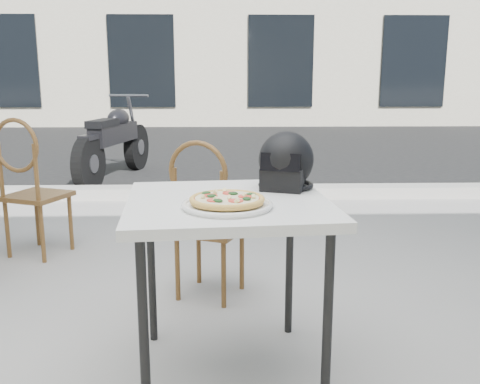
{
  "coord_description": "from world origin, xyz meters",
  "views": [
    {
      "loc": [
        0.31,
        -2.48,
        1.25
      ],
      "look_at": [
        0.37,
        -0.47,
        0.82
      ],
      "focal_mm": 40.0,
      "sensor_mm": 36.0,
      "label": 1
    }
  ],
  "objects_px": {
    "cafe_table_main": "(228,216)",
    "cafe_chair_main": "(205,212)",
    "cafe_chair_side": "(29,181)",
    "motorcycle": "(115,143)",
    "plate": "(227,205)",
    "pizza": "(227,199)",
    "helmet": "(286,163)"
  },
  "relations": [
    {
      "from": "cafe_table_main",
      "to": "cafe_chair_main",
      "type": "relative_size",
      "value": 0.95
    },
    {
      "from": "helmet",
      "to": "cafe_chair_main",
      "type": "height_order",
      "value": "helmet"
    },
    {
      "from": "cafe_table_main",
      "to": "cafe_chair_side",
      "type": "relative_size",
      "value": 0.89
    },
    {
      "from": "cafe_table_main",
      "to": "cafe_chair_side",
      "type": "height_order",
      "value": "cafe_chair_side"
    },
    {
      "from": "pizza",
      "to": "motorcycle",
      "type": "xyz_separation_m",
      "value": [
        -1.36,
        4.6,
        -0.35
      ]
    },
    {
      "from": "plate",
      "to": "pizza",
      "type": "distance_m",
      "value": 0.02
    },
    {
      "from": "pizza",
      "to": "cafe_chair_main",
      "type": "height_order",
      "value": "cafe_chair_main"
    },
    {
      "from": "pizza",
      "to": "cafe_chair_side",
      "type": "height_order",
      "value": "cafe_chair_side"
    },
    {
      "from": "cafe_chair_side",
      "to": "motorcycle",
      "type": "bearing_deg",
      "value": -68.09
    },
    {
      "from": "pizza",
      "to": "helmet",
      "type": "distance_m",
      "value": 0.45
    },
    {
      "from": "cafe_chair_main",
      "to": "motorcycle",
      "type": "xyz_separation_m",
      "value": [
        -1.24,
        3.68,
        -0.06
      ]
    },
    {
      "from": "pizza",
      "to": "cafe_chair_side",
      "type": "bearing_deg",
      "value": 128.8
    },
    {
      "from": "cafe_table_main",
      "to": "cafe_chair_main",
      "type": "bearing_deg",
      "value": 98.99
    },
    {
      "from": "cafe_chair_side",
      "to": "motorcycle",
      "type": "xyz_separation_m",
      "value": [
        0.0,
        2.91,
        -0.1
      ]
    },
    {
      "from": "plate",
      "to": "cafe_chair_side",
      "type": "relative_size",
      "value": 0.46
    },
    {
      "from": "plate",
      "to": "cafe_chair_main",
      "type": "bearing_deg",
      "value": 97.4
    },
    {
      "from": "plate",
      "to": "cafe_chair_side",
      "type": "distance_m",
      "value": 2.18
    },
    {
      "from": "cafe_chair_main",
      "to": "motorcycle",
      "type": "height_order",
      "value": "motorcycle"
    },
    {
      "from": "cafe_chair_main",
      "to": "cafe_table_main",
      "type": "bearing_deg",
      "value": 121.43
    },
    {
      "from": "cafe_chair_main",
      "to": "cafe_chair_side",
      "type": "distance_m",
      "value": 1.46
    },
    {
      "from": "cafe_table_main",
      "to": "plate",
      "type": "relative_size",
      "value": 1.94
    },
    {
      "from": "cafe_chair_main",
      "to": "motorcycle",
      "type": "relative_size",
      "value": 0.45
    },
    {
      "from": "pizza",
      "to": "helmet",
      "type": "relative_size",
      "value": 0.94
    },
    {
      "from": "helmet",
      "to": "cafe_chair_main",
      "type": "distance_m",
      "value": 0.77
    },
    {
      "from": "pizza",
      "to": "helmet",
      "type": "xyz_separation_m",
      "value": [
        0.26,
        0.36,
        0.08
      ]
    },
    {
      "from": "pizza",
      "to": "plate",
      "type": "bearing_deg",
      "value": -109.82
    },
    {
      "from": "cafe_chair_side",
      "to": "plate",
      "type": "bearing_deg",
      "value": 150.79
    },
    {
      "from": "plate",
      "to": "motorcycle",
      "type": "height_order",
      "value": "motorcycle"
    },
    {
      "from": "pizza",
      "to": "helmet",
      "type": "bearing_deg",
      "value": 53.94
    },
    {
      "from": "helmet",
      "to": "motorcycle",
      "type": "distance_m",
      "value": 4.56
    },
    {
      "from": "cafe_table_main",
      "to": "plate",
      "type": "bearing_deg",
      "value": -91.48
    },
    {
      "from": "cafe_table_main",
      "to": "motorcycle",
      "type": "height_order",
      "value": "motorcycle"
    }
  ]
}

